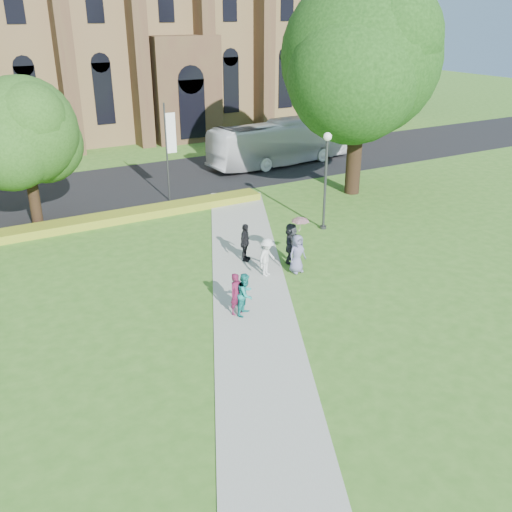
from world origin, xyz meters
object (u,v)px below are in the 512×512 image
pedestrian_0 (237,294)px  streetlamp (326,170)px  large_tree (361,58)px  tour_coach (281,142)px

pedestrian_0 → streetlamp: bearing=18.5°
large_tree → tour_coach: large_tree is taller
large_tree → pedestrian_0: 19.15m
streetlamp → tour_coach: (5.42, 13.18, -1.62)m
streetlamp → large_tree: 8.73m
large_tree → tour_coach: size_ratio=1.11×
pedestrian_0 → large_tree: bearing=19.9°
streetlamp → pedestrian_0: streetlamp is taller
streetlamp → pedestrian_0: (-8.56, -6.15, -2.40)m
streetlamp → large_tree: size_ratio=0.40×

